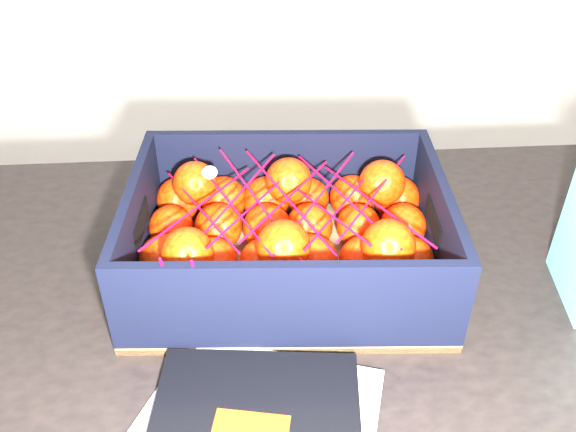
{
  "coord_description": "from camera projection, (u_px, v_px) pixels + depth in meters",
  "views": [
    {
      "loc": [
        -0.2,
        -0.24,
        1.29
      ],
      "look_at": [
        -0.19,
        0.35,
        0.86
      ],
      "focal_mm": 38.27,
      "sensor_mm": 36.0,
      "label": 1
    }
  ],
  "objects": [
    {
      "name": "table",
      "position": [
        263.0,
        378.0,
        0.8
      ],
      "size": [
        1.25,
        0.87,
        0.75
      ],
      "color": "black",
      "rests_on": "ground"
    },
    {
      "name": "produce_crate",
      "position": [
        288.0,
        245.0,
        0.79
      ],
      "size": [
        0.39,
        0.3,
        0.13
      ],
      "color": "brown",
      "rests_on": "table"
    },
    {
      "name": "clementine_heap",
      "position": [
        288.0,
        238.0,
        0.79
      ],
      "size": [
        0.38,
        0.28,
        0.11
      ],
      "color": "red",
      "rests_on": "produce_crate"
    },
    {
      "name": "mesh_net",
      "position": [
        281.0,
        206.0,
        0.75
      ],
      "size": [
        0.33,
        0.26,
        0.09
      ],
      "color": "red",
      "rests_on": "clementine_heap"
    }
  ]
}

